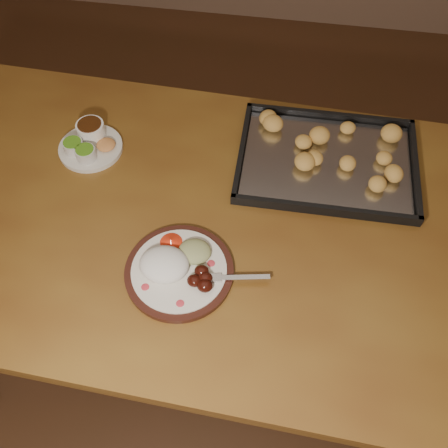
# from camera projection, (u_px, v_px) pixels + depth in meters

# --- Properties ---
(ground) EXTENTS (4.00, 4.00, 0.00)m
(ground) POSITION_uv_depth(u_px,v_px,m) (203.00, 327.00, 1.86)
(ground) COLOR #502E1B
(ground) RESTS_ON ground
(dining_table) EXTENTS (1.54, 0.96, 0.75)m
(dining_table) POSITION_uv_depth(u_px,v_px,m) (200.00, 237.00, 1.31)
(dining_table) COLOR brown
(dining_table) RESTS_ON ground
(dinner_plate) EXTENTS (0.33, 0.25, 0.06)m
(dinner_plate) POSITION_uv_depth(u_px,v_px,m) (177.00, 267.00, 1.13)
(dinner_plate) COLOR black
(dinner_plate) RESTS_ON dining_table
(condiment_saucer) EXTENTS (0.17, 0.17, 0.06)m
(condiment_saucer) POSITION_uv_depth(u_px,v_px,m) (89.00, 143.00, 1.34)
(condiment_saucer) COLOR silver
(condiment_saucer) RESTS_ON dining_table
(baking_tray) EXTENTS (0.47, 0.35, 0.05)m
(baking_tray) POSITION_uv_depth(u_px,v_px,m) (327.00, 160.00, 1.31)
(baking_tray) COLOR black
(baking_tray) RESTS_ON dining_table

